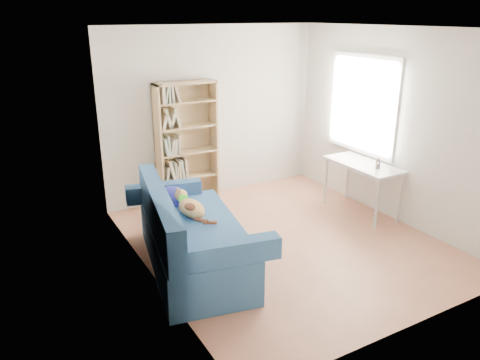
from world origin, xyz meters
name	(u,v)px	position (x,y,z in m)	size (l,w,h in m)	color
ground	(285,241)	(0.00, 0.00, 0.00)	(4.00, 4.00, 0.00)	#A8654B
room_shell	(294,113)	(0.10, 0.03, 1.64)	(3.54, 4.04, 2.62)	silver
sofa	(189,237)	(-1.30, 0.02, 0.37)	(1.32, 2.18, 0.99)	navy
bookshelf	(187,149)	(-0.53, 1.84, 0.84)	(0.92, 0.28, 1.83)	tan
desk	(363,169)	(1.47, 0.22, 0.67)	(0.53, 1.15, 0.75)	white
pen_cup	(378,164)	(1.49, -0.03, 0.80)	(0.08, 0.08, 0.15)	white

